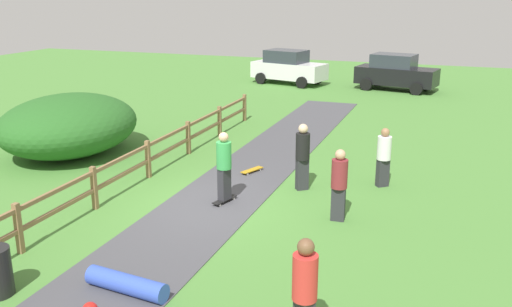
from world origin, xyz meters
TOP-DOWN VIEW (x-y plane):
  - ground_plane at (0.00, 0.00)m, footprint 60.00×60.00m
  - asphalt_path at (0.00, 0.00)m, footprint 2.40×28.00m
  - wooden_fence at (-2.60, 0.00)m, footprint 0.12×18.12m
  - bush_large at (-6.26, 2.51)m, footprint 4.12×4.95m
  - skater_riding at (0.26, 0.18)m, footprint 0.47×0.82m
  - skater_fallen at (0.35, -4.57)m, footprint 1.66×1.33m
  - skateboard_loose at (0.08, 2.70)m, footprint 0.49×0.82m
  - bystander_white at (3.87, 2.84)m, footprint 0.53×0.53m
  - bystander_red at (3.76, -4.95)m, footprint 0.54×0.54m
  - bystander_black at (1.85, 1.83)m, footprint 0.53×0.53m
  - bystander_maroon at (3.21, 0.08)m, footprint 0.40×0.40m
  - parked_car_white at (-3.61, 18.55)m, footprint 4.48×2.73m
  - parked_car_black at (2.41, 18.55)m, footprint 4.44×2.59m

SIDE VIEW (x-z plane):
  - ground_plane at x=0.00m, z-range 0.00..0.00m
  - asphalt_path at x=0.00m, z-range 0.00..0.02m
  - skateboard_loose at x=0.08m, z-range 0.05..0.13m
  - skater_fallen at x=0.35m, z-range 0.02..0.38m
  - wooden_fence at x=-2.60m, z-range 0.12..1.22m
  - bystander_white at x=3.87m, z-range 0.08..1.74m
  - parked_car_white at x=-3.61m, z-range 0.00..1.92m
  - parked_car_black at x=2.41m, z-range 0.00..1.92m
  - bystander_maroon at x=3.21m, z-range 0.09..1.84m
  - bush_large at x=-6.26m, z-range 0.00..1.98m
  - bystander_red at x=3.76m, z-range 0.10..1.93m
  - bystander_black at x=1.85m, z-range 0.10..1.94m
  - skater_riding at x=0.26m, z-range 0.13..1.98m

